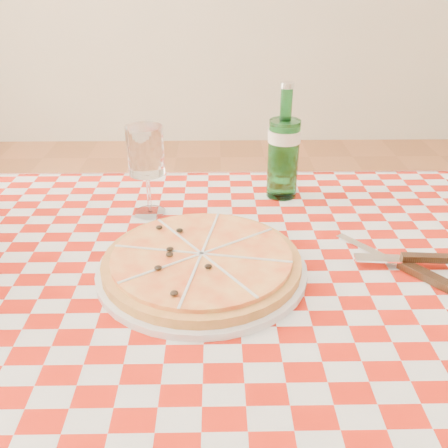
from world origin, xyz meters
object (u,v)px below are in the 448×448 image
object	(u,v)px
wine_glass	(147,172)
dining_table	(236,318)
pizza_plate	(202,261)
water_bottle	(284,142)

from	to	relation	value
wine_glass	dining_table	bearing A→B (deg)	-52.69
pizza_plate	wine_glass	size ratio (longest dim) A/B	1.90
dining_table	pizza_plate	xyz separation A→B (m)	(-0.06, -0.00, 0.12)
pizza_plate	water_bottle	size ratio (longest dim) A/B	1.41
pizza_plate	wine_glass	distance (m)	0.26
pizza_plate	water_bottle	world-z (taller)	water_bottle
dining_table	pizza_plate	size ratio (longest dim) A/B	3.41
dining_table	water_bottle	xyz separation A→B (m)	(0.11, 0.31, 0.22)
pizza_plate	wine_glass	world-z (taller)	wine_glass
pizza_plate	dining_table	bearing A→B (deg)	0.54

